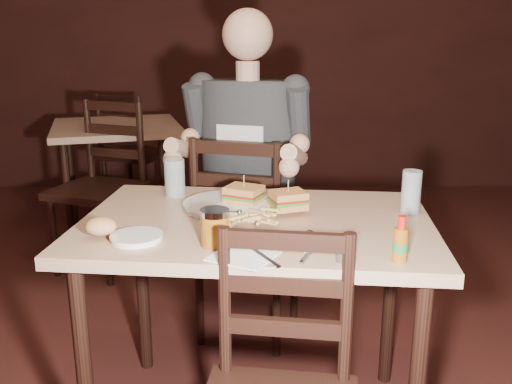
{
  "coord_description": "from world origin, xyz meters",
  "views": [
    {
      "loc": [
        0.04,
        -1.46,
        1.37
      ],
      "look_at": [
        0.04,
        0.35,
        0.85
      ],
      "focal_mm": 40.0,
      "sensor_mm": 36.0,
      "label": 1
    }
  ],
  "objects_px": {
    "dinner_plate": "(228,206)",
    "bg_chair_far": "(136,154)",
    "bg_table": "(117,138)",
    "glass_right": "(411,192)",
    "chair_far": "(249,236)",
    "bg_chair_near": "(97,190)",
    "side_plate": "(137,238)",
    "diner": "(245,128)",
    "main_table": "(256,245)",
    "glass_left": "(175,178)",
    "syrup_dispenser": "(215,228)",
    "hot_sauce": "(401,239)"
  },
  "relations": [
    {
      "from": "hot_sauce",
      "to": "bg_chair_near",
      "type": "bearing_deg",
      "value": 126.86
    },
    {
      "from": "bg_table",
      "to": "bg_chair_far",
      "type": "bearing_deg",
      "value": 90.0
    },
    {
      "from": "main_table",
      "to": "glass_left",
      "type": "distance_m",
      "value": 0.44
    },
    {
      "from": "bg_table",
      "to": "bg_chair_near",
      "type": "height_order",
      "value": "bg_chair_near"
    },
    {
      "from": "bg_chair_far",
      "to": "syrup_dispenser",
      "type": "distance_m",
      "value": 2.84
    },
    {
      "from": "side_plate",
      "to": "bg_table",
      "type": "bearing_deg",
      "value": 104.8
    },
    {
      "from": "bg_chair_near",
      "to": "side_plate",
      "type": "bearing_deg",
      "value": -49.43
    },
    {
      "from": "diner",
      "to": "bg_chair_near",
      "type": "bearing_deg",
      "value": 154.38
    },
    {
      "from": "bg_table",
      "to": "glass_left",
      "type": "relative_size",
      "value": 7.13
    },
    {
      "from": "dinner_plate",
      "to": "bg_chair_far",
      "type": "bearing_deg",
      "value": 109.05
    },
    {
      "from": "chair_far",
      "to": "side_plate",
      "type": "height_order",
      "value": "chair_far"
    },
    {
      "from": "main_table",
      "to": "bg_table",
      "type": "height_order",
      "value": "same"
    },
    {
      "from": "bg_chair_near",
      "to": "side_plate",
      "type": "distance_m",
      "value": 1.68
    },
    {
      "from": "bg_chair_near",
      "to": "dinner_plate",
      "type": "height_order",
      "value": "bg_chair_near"
    },
    {
      "from": "dinner_plate",
      "to": "diner",
      "type": "bearing_deg",
      "value": 83.78
    },
    {
      "from": "bg_chair_far",
      "to": "glass_left",
      "type": "xyz_separation_m",
      "value": [
        0.61,
        -2.2,
        0.38
      ]
    },
    {
      "from": "dinner_plate",
      "to": "glass_right",
      "type": "xyz_separation_m",
      "value": [
        0.62,
        -0.05,
        0.06
      ]
    },
    {
      "from": "bg_chair_near",
      "to": "glass_right",
      "type": "xyz_separation_m",
      "value": [
        1.43,
        -1.3,
        0.36
      ]
    },
    {
      "from": "chair_far",
      "to": "syrup_dispenser",
      "type": "distance_m",
      "value": 0.95
    },
    {
      "from": "main_table",
      "to": "diner",
      "type": "bearing_deg",
      "value": 94.23
    },
    {
      "from": "bg_chair_near",
      "to": "side_plate",
      "type": "height_order",
      "value": "bg_chair_near"
    },
    {
      "from": "dinner_plate",
      "to": "side_plate",
      "type": "height_order",
      "value": "dinner_plate"
    },
    {
      "from": "bg_chair_far",
      "to": "glass_left",
      "type": "distance_m",
      "value": 2.31
    },
    {
      "from": "bg_table",
      "to": "glass_right",
      "type": "distance_m",
      "value": 2.35
    },
    {
      "from": "hot_sauce",
      "to": "side_plate",
      "type": "distance_m",
      "value": 0.76
    },
    {
      "from": "bg_chair_far",
      "to": "bg_chair_near",
      "type": "bearing_deg",
      "value": 110.89
    },
    {
      "from": "glass_left",
      "to": "syrup_dispenser",
      "type": "relative_size",
      "value": 1.27
    },
    {
      "from": "glass_left",
      "to": "side_plate",
      "type": "bearing_deg",
      "value": -96.27
    },
    {
      "from": "chair_far",
      "to": "bg_chair_far",
      "type": "xyz_separation_m",
      "value": [
        -0.88,
        1.83,
        -0.01
      ]
    },
    {
      "from": "chair_far",
      "to": "dinner_plate",
      "type": "height_order",
      "value": "chair_far"
    },
    {
      "from": "chair_far",
      "to": "main_table",
      "type": "bearing_deg",
      "value": 108.85
    },
    {
      "from": "chair_far",
      "to": "syrup_dispenser",
      "type": "relative_size",
      "value": 8.66
    },
    {
      "from": "bg_chair_near",
      "to": "chair_far",
      "type": "bearing_deg",
      "value": -18.59
    },
    {
      "from": "diner",
      "to": "side_plate",
      "type": "distance_m",
      "value": 0.87
    },
    {
      "from": "bg_table",
      "to": "diner",
      "type": "xyz_separation_m",
      "value": [
        0.87,
        -1.32,
        0.29
      ]
    },
    {
      "from": "diner",
      "to": "syrup_dispenser",
      "type": "height_order",
      "value": "diner"
    },
    {
      "from": "dinner_plate",
      "to": "glass_right",
      "type": "relative_size",
      "value": 2.05
    },
    {
      "from": "bg_chair_far",
      "to": "hot_sauce",
      "type": "height_order",
      "value": "bg_chair_far"
    },
    {
      "from": "bg_table",
      "to": "chair_far",
      "type": "height_order",
      "value": "chair_far"
    },
    {
      "from": "bg_chair_far",
      "to": "glass_left",
      "type": "bearing_deg",
      "value": 126.39
    },
    {
      "from": "bg_chair_near",
      "to": "glass_left",
      "type": "bearing_deg",
      "value": -40.03
    },
    {
      "from": "bg_chair_near",
      "to": "dinner_plate",
      "type": "xyz_separation_m",
      "value": [
        0.81,
        -1.25,
        0.29
      ]
    },
    {
      "from": "diner",
      "to": "side_plate",
      "type": "height_order",
      "value": "diner"
    },
    {
      "from": "main_table",
      "to": "bg_chair_near",
      "type": "xyz_separation_m",
      "value": [
        -0.91,
        1.38,
        -0.2
      ]
    },
    {
      "from": "bg_chair_near",
      "to": "syrup_dispenser",
      "type": "bearing_deg",
      "value": -42.83
    },
    {
      "from": "bg_chair_far",
      "to": "glass_right",
      "type": "xyz_separation_m",
      "value": [
        1.43,
        -2.4,
        0.38
      ]
    },
    {
      "from": "main_table",
      "to": "syrup_dispenser",
      "type": "bearing_deg",
      "value": -117.1
    },
    {
      "from": "chair_far",
      "to": "bg_table",
      "type": "bearing_deg",
      "value": -39.27
    },
    {
      "from": "hot_sauce",
      "to": "side_plate",
      "type": "relative_size",
      "value": 0.85
    },
    {
      "from": "glass_right",
      "to": "hot_sauce",
      "type": "height_order",
      "value": "glass_right"
    }
  ]
}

